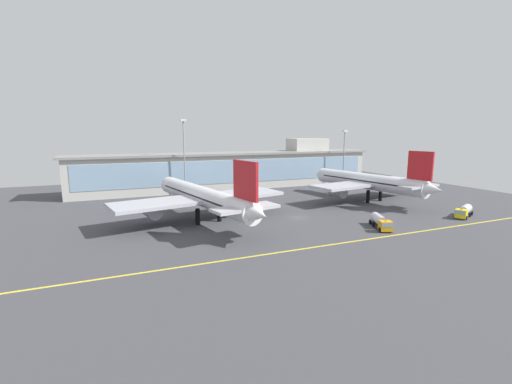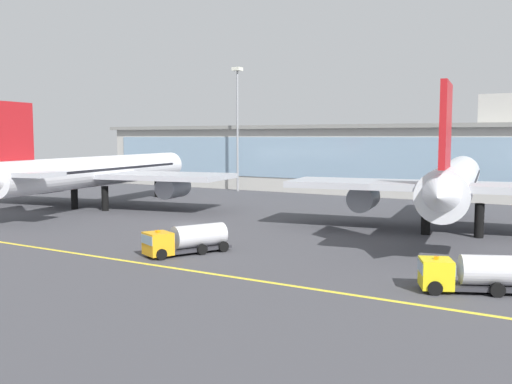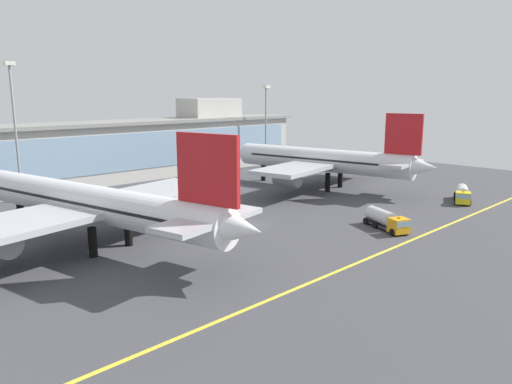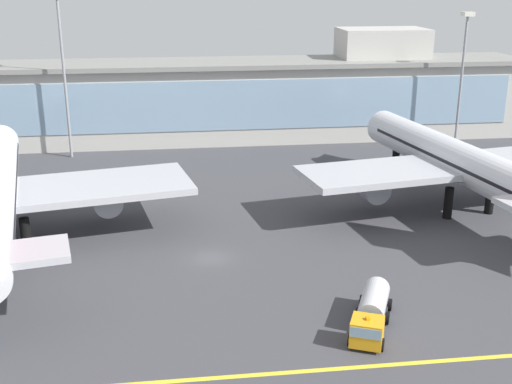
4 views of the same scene
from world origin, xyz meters
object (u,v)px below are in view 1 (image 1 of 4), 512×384
at_px(apron_light_mast_centre, 184,147).
at_px(fuel_tanker_truck, 381,222).
at_px(airliner_near_left, 203,197).
at_px(baggage_tug_near, 464,211).
at_px(apron_light_mast_west, 344,149).
at_px(airliner_near_right, 368,182).

bearing_deg(apron_light_mast_centre, fuel_tanker_truck, -61.05).
height_order(airliner_near_left, baggage_tug_near, airliner_near_left).
height_order(airliner_near_left, apron_light_mast_centre, apron_light_mast_centre).
relative_size(fuel_tanker_truck, apron_light_mast_centre, 0.35).
relative_size(airliner_near_left, apron_light_mast_west, 2.39).
bearing_deg(baggage_tug_near, apron_light_mast_west, -119.99).
xyz_separation_m(fuel_tanker_truck, apron_light_mast_west, (33.35, 59.11, 13.62)).
height_order(airliner_near_right, fuel_tanker_truck, airliner_near_right).
height_order(apron_light_mast_west, apron_light_mast_centre, apron_light_mast_centre).
relative_size(airliner_near_right, apron_light_mast_west, 2.16).
height_order(fuel_tanker_truck, apron_light_mast_centre, apron_light_mast_centre).
bearing_deg(airliner_near_left, fuel_tanker_truck, -134.07).
relative_size(airliner_near_right, fuel_tanker_truck, 5.37).
xyz_separation_m(airliner_near_right, apron_light_mast_centre, (-53.21, 32.14, 10.91)).
relative_size(fuel_tanker_truck, apron_light_mast_west, 0.40).
bearing_deg(fuel_tanker_truck, apron_light_mast_centre, -127.36).
distance_m(baggage_tug_near, apron_light_mast_west, 60.77).
xyz_separation_m(airliner_near_left, baggage_tug_near, (64.35, -23.34, -4.50)).
distance_m(fuel_tanker_truck, baggage_tug_near, 28.04).
bearing_deg(apron_light_mast_west, airliner_near_right, -113.53).
relative_size(airliner_near_left, apron_light_mast_centre, 2.07).
height_order(airliner_near_right, apron_light_mast_centre, apron_light_mast_centre).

